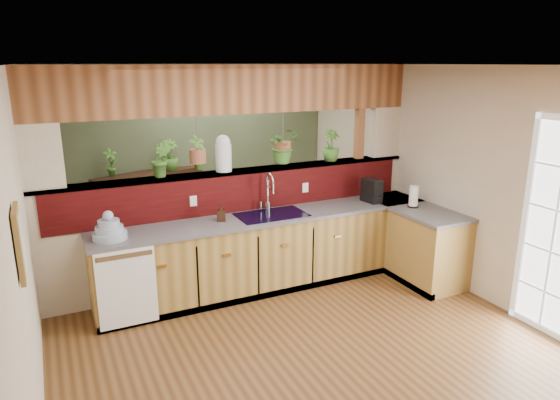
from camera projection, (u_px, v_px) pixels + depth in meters
name	position (u px, v px, depth m)	size (l,w,h in m)	color
ground	(289.00, 327.00, 5.13)	(4.60, 7.00, 0.01)	#56361A
ceiling	(291.00, 65.00, 4.43)	(4.60, 7.00, 0.01)	brown
wall_back	(190.00, 150.00, 7.82)	(4.60, 0.02, 2.60)	beige
wall_left	(22.00, 241.00, 3.82)	(0.02, 7.00, 2.60)	beige
wall_right	(468.00, 181.00, 5.74)	(0.02, 7.00, 2.60)	beige
pass_through_partition	(242.00, 186.00, 5.99)	(4.60, 0.21, 2.60)	beige
pass_through_ledge	(239.00, 171.00, 5.93)	(4.60, 0.21, 0.04)	brown
header_beam	(237.00, 89.00, 5.68)	(4.60, 0.15, 0.55)	brown
sage_backwall	(190.00, 150.00, 7.80)	(4.55, 0.02, 2.55)	#4D5D3F
countertop	(319.00, 246.00, 6.11)	(4.14, 1.52, 0.90)	olive
dishwasher	(127.00, 288.00, 4.96)	(0.58, 0.03, 0.82)	white
navy_sink	(271.00, 221.00, 5.86)	(0.82, 0.50, 0.18)	black
framed_print	(20.00, 243.00, 3.07)	(0.04, 0.35, 0.45)	olive
faucet	(269.00, 191.00, 5.92)	(0.20, 0.21, 0.47)	#B7B7B2
dish_stack	(109.00, 230.00, 5.01)	(0.34, 0.34, 0.30)	#8FA2B9
soap_dispenser	(221.00, 213.00, 5.58)	(0.09, 0.09, 0.20)	#372014
coffee_maker	(372.00, 192.00, 6.34)	(0.16, 0.27, 0.29)	black
paper_towel	(414.00, 197.00, 6.12)	(0.13, 0.13, 0.28)	black
glass_jar	(223.00, 153.00, 5.79)	(0.19, 0.19, 0.43)	silver
ledge_plant_left	(161.00, 159.00, 5.49)	(0.22, 0.18, 0.41)	#396A24
ledge_plant_right	(331.00, 145.00, 6.40)	(0.23, 0.23, 0.41)	#396A24
hanging_plant_a	(197.00, 142.00, 5.62)	(0.24, 0.20, 0.54)	brown
hanging_plant_b	(283.00, 130.00, 6.06)	(0.41, 0.37, 0.56)	brown
shelving_console	(151.00, 208.00, 7.52)	(1.65, 0.44, 1.10)	black
shelf_plant_a	(110.00, 162.00, 7.10)	(0.21, 0.14, 0.40)	#396A24
shelf_plant_b	(170.00, 155.00, 7.45)	(0.26, 0.26, 0.46)	#396A24
floor_plant	(273.00, 208.00, 7.85)	(0.72, 0.62, 0.80)	#396A24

